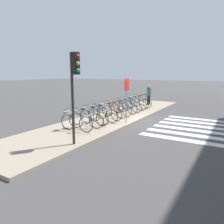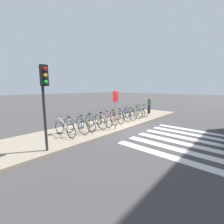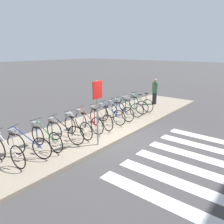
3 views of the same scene
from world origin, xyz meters
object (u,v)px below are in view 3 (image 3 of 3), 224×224
at_px(pedestrian, 155,91).
at_px(parked_bicycle_5, 87,121).
at_px(parked_bicycle_2, 44,136).
at_px(parked_bicycle_7, 109,113).
at_px(parked_bicycle_1, 26,143).
at_px(sign_post, 97,102).
at_px(parked_bicycle_10, 132,105).
at_px(parked_bicycle_4, 76,125).
at_px(parked_bicycle_9, 126,107).
at_px(parked_bicycle_3, 63,130).
at_px(parked_bicycle_6, 100,117).
at_px(parked_bicycle_11, 139,102).
at_px(parked_bicycle_0, 6,149).
at_px(parked_bicycle_8, 118,110).

bearing_deg(pedestrian, parked_bicycle_5, -179.00).
relative_size(parked_bicycle_2, parked_bicycle_5, 1.00).
bearing_deg(pedestrian, parked_bicycle_7, -178.49).
bearing_deg(parked_bicycle_1, sign_post, -29.34).
relative_size(parked_bicycle_5, parked_bicycle_10, 1.01).
height_order(parked_bicycle_4, parked_bicycle_9, same).
relative_size(parked_bicycle_7, parked_bicycle_9, 1.04).
xyz_separation_m(parked_bicycle_3, sign_post, (0.63, -1.16, 1.09)).
bearing_deg(parked_bicycle_9, parked_bicycle_6, -177.59).
relative_size(parked_bicycle_1, parked_bicycle_11, 0.96).
xyz_separation_m(parked_bicycle_0, parked_bicycle_7, (4.78, 0.02, 0.00)).
bearing_deg(parked_bicycle_8, parked_bicycle_1, -179.08).
distance_m(parked_bicycle_7, parked_bicycle_10, 2.04).
bearing_deg(parked_bicycle_2, pedestrian, 1.00).
height_order(parked_bicycle_2, parked_bicycle_10, same).
distance_m(parked_bicycle_5, sign_post, 1.81).
distance_m(parked_bicycle_8, sign_post, 3.23).
bearing_deg(parked_bicycle_9, parked_bicycle_4, -178.76).
relative_size(parked_bicycle_0, pedestrian, 1.09).
bearing_deg(parked_bicycle_3, pedestrian, 1.57).
height_order(parked_bicycle_3, parked_bicycle_9, same).
xyz_separation_m(parked_bicycle_1, parked_bicycle_4, (2.12, 0.03, 0.00)).
bearing_deg(parked_bicycle_4, parked_bicycle_0, 179.34).
bearing_deg(parked_bicycle_11, parked_bicycle_8, -177.73).
bearing_deg(parked_bicycle_2, parked_bicycle_1, -174.90).
relative_size(parked_bicycle_5, parked_bicycle_8, 1.00).
bearing_deg(parked_bicycle_11, parked_bicycle_3, -178.37).
height_order(parked_bicycle_2, parked_bicycle_5, same).
height_order(parked_bicycle_6, parked_bicycle_7, same).
bearing_deg(parked_bicycle_9, parked_bicycle_1, -178.94).
height_order(parked_bicycle_3, parked_bicycle_11, same).
bearing_deg(parked_bicycle_4, parked_bicycle_5, 6.19).
bearing_deg(parked_bicycle_11, parked_bicycle_5, -179.17).
xyz_separation_m(parked_bicycle_0, parked_bicycle_1, (0.61, -0.06, 0.00)).
xyz_separation_m(parked_bicycle_1, parked_bicycle_9, (5.51, 0.10, 0.00)).
distance_m(parked_bicycle_6, parked_bicycle_7, 0.71).
bearing_deg(parked_bicycle_8, parked_bicycle_6, -177.44).
bearing_deg(pedestrian, parked_bicycle_0, -179.12).
height_order(parked_bicycle_9, parked_bicycle_10, same).
distance_m(parked_bicycle_2, parked_bicycle_5, 2.06).
distance_m(parked_bicycle_4, parked_bicycle_5, 0.66).
bearing_deg(parked_bicycle_2, parked_bicycle_9, 0.46).
height_order(parked_bicycle_5, sign_post, sign_post).
relative_size(parked_bicycle_4, sign_post, 0.75).
xyz_separation_m(parked_bicycle_11, pedestrian, (1.83, 0.04, 0.36)).
distance_m(parked_bicycle_6, sign_post, 2.13).
relative_size(parked_bicycle_8, pedestrian, 1.09).
distance_m(parked_bicycle_1, parked_bicycle_2, 0.72).
bearing_deg(parked_bicycle_7, parked_bicycle_8, -0.54).
relative_size(parked_bicycle_10, parked_bicycle_11, 0.99).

